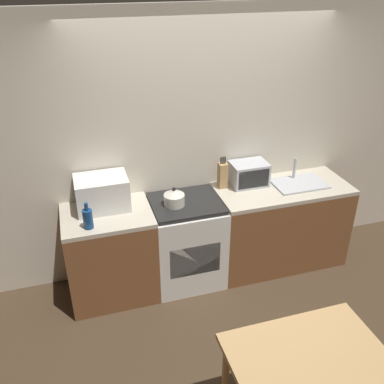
# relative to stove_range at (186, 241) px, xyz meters

# --- Properties ---
(ground_plane) EXTENTS (16.00, 16.00, 0.00)m
(ground_plane) POSITION_rel_stove_range_xyz_m (0.28, -0.80, -0.45)
(ground_plane) COLOR #3D2D1E
(wall_back) EXTENTS (10.00, 0.06, 2.60)m
(wall_back) POSITION_rel_stove_range_xyz_m (0.28, 0.34, 0.85)
(wall_back) COLOR beige
(wall_back) RESTS_ON ground_plane
(counter_left_run) EXTENTS (0.81, 0.62, 0.90)m
(counter_left_run) POSITION_rel_stove_range_xyz_m (-0.74, 0.00, 0.00)
(counter_left_run) COLOR brown
(counter_left_run) RESTS_ON ground_plane
(counter_right_run) EXTENTS (1.36, 0.62, 0.90)m
(counter_right_run) POSITION_rel_stove_range_xyz_m (1.02, 0.00, 0.00)
(counter_right_run) COLOR brown
(counter_right_run) RESTS_ON ground_plane
(stove_range) EXTENTS (0.68, 0.62, 0.90)m
(stove_range) POSITION_rel_stove_range_xyz_m (0.00, 0.00, 0.00)
(stove_range) COLOR silver
(stove_range) RESTS_ON ground_plane
(kettle) EXTENTS (0.19, 0.19, 0.18)m
(kettle) POSITION_rel_stove_range_xyz_m (-0.12, -0.02, 0.53)
(kettle) COLOR beige
(kettle) RESTS_ON stove_range
(microwave) EXTENTS (0.47, 0.34, 0.30)m
(microwave) POSITION_rel_stove_range_xyz_m (-0.75, 0.12, 0.60)
(microwave) COLOR silver
(microwave) RESTS_ON counter_left_run
(bottle) EXTENTS (0.08, 0.08, 0.24)m
(bottle) POSITION_rel_stove_range_xyz_m (-0.91, -0.19, 0.55)
(bottle) COLOR navy
(bottle) RESTS_ON counter_left_run
(knife_block) EXTENTS (0.08, 0.09, 0.33)m
(knife_block) POSITION_rel_stove_range_xyz_m (0.43, 0.18, 0.58)
(knife_block) COLOR tan
(knife_block) RESTS_ON counter_right_run
(toaster_oven) EXTENTS (0.36, 0.26, 0.24)m
(toaster_oven) POSITION_rel_stove_range_xyz_m (0.70, 0.16, 0.57)
(toaster_oven) COLOR #ADAFB5
(toaster_oven) RESTS_ON counter_right_run
(sink_basin) EXTENTS (0.52, 0.35, 0.24)m
(sink_basin) POSITION_rel_stove_range_xyz_m (1.20, 0.01, 0.47)
(sink_basin) COLOR #ADAFB5
(sink_basin) RESTS_ON counter_right_run
(dining_table) EXTENTS (0.99, 0.69, 0.75)m
(dining_table) POSITION_rel_stove_range_xyz_m (0.27, -1.82, 0.21)
(dining_table) COLOR tan
(dining_table) RESTS_ON ground_plane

